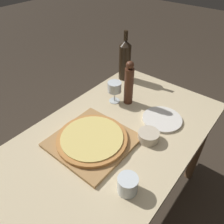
{
  "coord_description": "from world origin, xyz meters",
  "views": [
    {
      "loc": [
        0.51,
        -0.66,
        1.58
      ],
      "look_at": [
        -0.08,
        0.08,
        0.81
      ],
      "focal_mm": 35.0,
      "sensor_mm": 36.0,
      "label": 1
    }
  ],
  "objects_px": {
    "pizza": "(92,138)",
    "wine_bottle": "(125,60)",
    "pepper_mill": "(129,84)",
    "wine_glass": "(115,88)",
    "small_bowl": "(148,136)"
  },
  "relations": [
    {
      "from": "pizza",
      "to": "wine_bottle",
      "type": "bearing_deg",
      "value": 112.5
    },
    {
      "from": "pizza",
      "to": "pepper_mill",
      "type": "xyz_separation_m",
      "value": [
        -0.06,
        0.4,
        0.11
      ]
    },
    {
      "from": "wine_bottle",
      "to": "wine_glass",
      "type": "xyz_separation_m",
      "value": [
        0.12,
        -0.27,
        -0.05
      ]
    },
    {
      "from": "wine_glass",
      "to": "small_bowl",
      "type": "relative_size",
      "value": 1.25
    },
    {
      "from": "pizza",
      "to": "wine_glass",
      "type": "relative_size",
      "value": 2.61
    },
    {
      "from": "wine_bottle",
      "to": "wine_glass",
      "type": "height_order",
      "value": "wine_bottle"
    },
    {
      "from": "pizza",
      "to": "small_bowl",
      "type": "height_order",
      "value": "small_bowl"
    },
    {
      "from": "wine_bottle",
      "to": "small_bowl",
      "type": "xyz_separation_m",
      "value": [
        0.47,
        -0.43,
        -0.12
      ]
    },
    {
      "from": "pepper_mill",
      "to": "wine_glass",
      "type": "bearing_deg",
      "value": -148.47
    },
    {
      "from": "pepper_mill",
      "to": "small_bowl",
      "type": "bearing_deg",
      "value": -36.2
    },
    {
      "from": "pizza",
      "to": "wine_bottle",
      "type": "relative_size",
      "value": 1.03
    },
    {
      "from": "wine_bottle",
      "to": "wine_glass",
      "type": "relative_size",
      "value": 2.53
    },
    {
      "from": "pepper_mill",
      "to": "wine_glass",
      "type": "height_order",
      "value": "pepper_mill"
    },
    {
      "from": "wine_bottle",
      "to": "pepper_mill",
      "type": "relative_size",
      "value": 1.23
    },
    {
      "from": "wine_bottle",
      "to": "wine_glass",
      "type": "distance_m",
      "value": 0.3
    }
  ]
}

